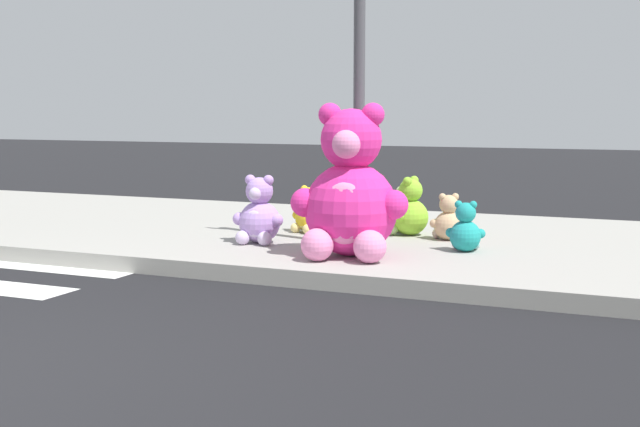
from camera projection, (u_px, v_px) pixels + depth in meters
The scene contains 8 objects.
sidewalk at pixel (299, 236), 9.25m from camera, with size 28.00×4.40×0.15m, color #9E9B93.
sign_pole at pixel (359, 68), 7.91m from camera, with size 0.56×0.11×3.20m.
plush_pink_large at pixel (350, 196), 7.45m from camera, with size 1.04×0.96×1.37m.
plush_teal at pixel (465, 231), 7.76m from camera, with size 0.36×0.33×0.48m.
plush_lime at pixel (409, 212), 8.77m from camera, with size 0.43×0.48×0.62m.
plush_yellow at pixel (308, 214), 8.98m from camera, with size 0.38×0.36×0.50m.
plush_lavender at pixel (259, 216), 8.23m from camera, with size 0.52×0.47×0.67m.
plush_tan at pixel (448, 221), 8.45m from camera, with size 0.33×0.34×0.48m.
Camera 1 is at (3.83, -3.11, 1.45)m, focal length 46.98 mm.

